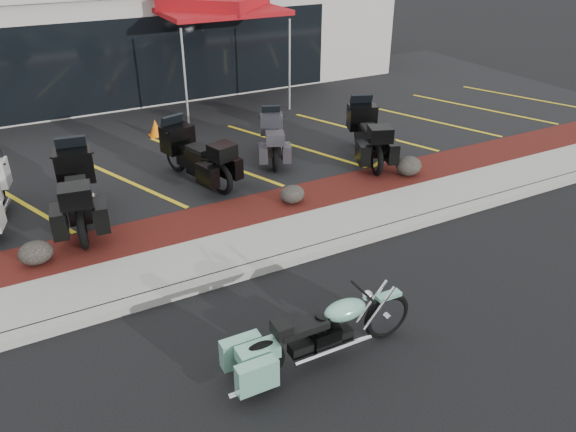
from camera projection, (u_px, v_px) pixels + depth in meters
ground at (335, 283)px, 9.26m from camera, size 90.00×90.00×0.00m
curb at (308, 254)px, 9.93m from camera, size 24.00×0.25×0.15m
sidewalk at (289, 236)px, 10.47m from camera, size 24.00×1.20×0.15m
mulch_bed at (261, 210)px, 11.40m from camera, size 24.00×1.20×0.16m
upper_lot at (178, 131)px, 15.61m from camera, size 26.00×9.60×0.15m
dealership_building at (116, 25)px, 19.58m from camera, size 18.00×8.16×4.00m
boulder_left at (36, 253)px, 9.42m from camera, size 0.57×0.47×0.40m
boulder_mid at (292, 194)px, 11.44m from camera, size 0.53×0.44×0.37m
boulder_right at (409, 166)px, 12.66m from camera, size 0.62×0.51×0.44m
hero_cruiser at (387, 310)px, 7.86m from camera, size 2.77×0.73×0.97m
touring_black_front at (76, 171)px, 11.15m from camera, size 1.31×2.63×1.47m
touring_black_mid at (175, 144)px, 12.66m from camera, size 1.49×2.47×1.35m
touring_grey at (271, 127)px, 13.95m from camera, size 1.46×2.10×1.14m
touring_black_rear at (360, 121)px, 13.98m from camera, size 1.71×2.55×1.39m
traffic_cone at (155, 128)px, 14.96m from camera, size 0.34×0.34×0.45m
popup_canopy at (215, 5)px, 16.36m from camera, size 3.85×3.85×3.21m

